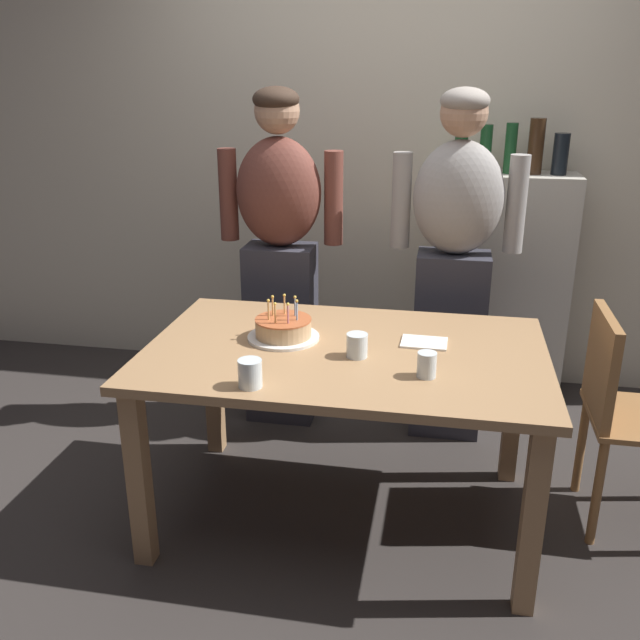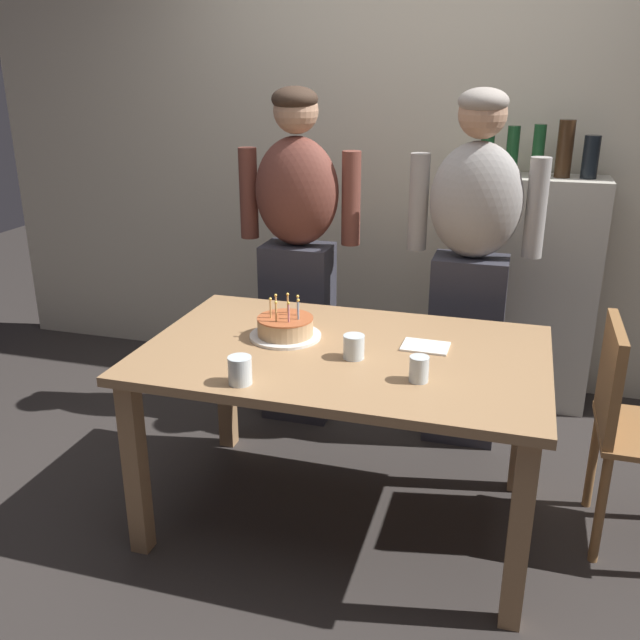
{
  "view_description": "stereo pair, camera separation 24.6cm",
  "coord_description": "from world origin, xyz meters",
  "px_view_note": "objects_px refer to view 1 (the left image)",
  "views": [
    {
      "loc": [
        0.35,
        -2.38,
        1.73
      ],
      "look_at": [
        -0.1,
        0.02,
        0.84
      ],
      "focal_mm": 38.76,
      "sensor_mm": 36.0,
      "label": 1
    },
    {
      "loc": [
        0.59,
        -2.32,
        1.73
      ],
      "look_at": [
        -0.1,
        0.02,
        0.84
      ],
      "focal_mm": 38.76,
      "sensor_mm": 36.0,
      "label": 2
    }
  ],
  "objects_px": {
    "water_glass_side": "(357,345)",
    "dining_chair": "(623,404)",
    "person_woman_cardigan": "(454,263)",
    "napkin_stack": "(424,343)",
    "water_glass_near": "(427,365)",
    "water_glass_far": "(250,373)",
    "person_man_bearded": "(280,255)",
    "birthday_cake": "(283,329)"
  },
  "relations": [
    {
      "from": "water_glass_far",
      "to": "person_man_bearded",
      "type": "relative_size",
      "value": 0.06
    },
    {
      "from": "napkin_stack",
      "to": "person_man_bearded",
      "type": "distance_m",
      "value": 1.03
    },
    {
      "from": "water_glass_near",
      "to": "water_glass_side",
      "type": "bearing_deg",
      "value": 153.12
    },
    {
      "from": "water_glass_side",
      "to": "napkin_stack",
      "type": "height_order",
      "value": "water_glass_side"
    },
    {
      "from": "water_glass_far",
      "to": "water_glass_side",
      "type": "xyz_separation_m",
      "value": [
        0.31,
        0.32,
        -0.0
      ]
    },
    {
      "from": "napkin_stack",
      "to": "person_woman_cardigan",
      "type": "relative_size",
      "value": 0.1
    },
    {
      "from": "water_glass_far",
      "to": "person_woman_cardigan",
      "type": "xyz_separation_m",
      "value": [
        0.65,
        1.2,
        0.09
      ]
    },
    {
      "from": "birthday_cake",
      "to": "water_glass_near",
      "type": "distance_m",
      "value": 0.62
    },
    {
      "from": "water_glass_side",
      "to": "person_man_bearded",
      "type": "bearing_deg",
      "value": 119.66
    },
    {
      "from": "water_glass_near",
      "to": "person_man_bearded",
      "type": "xyz_separation_m",
      "value": [
        -0.76,
        1.01,
        0.09
      ]
    },
    {
      "from": "water_glass_far",
      "to": "dining_chair",
      "type": "xyz_separation_m",
      "value": [
        1.32,
        0.57,
        -0.27
      ]
    },
    {
      "from": "person_woman_cardigan",
      "to": "napkin_stack",
      "type": "bearing_deg",
      "value": 81.92
    },
    {
      "from": "water_glass_far",
      "to": "napkin_stack",
      "type": "bearing_deg",
      "value": 41.81
    },
    {
      "from": "person_man_bearded",
      "to": "dining_chair",
      "type": "xyz_separation_m",
      "value": [
        1.51,
        -0.63,
        -0.36
      ]
    },
    {
      "from": "napkin_stack",
      "to": "dining_chair",
      "type": "distance_m",
      "value": 0.81
    },
    {
      "from": "napkin_stack",
      "to": "person_man_bearded",
      "type": "height_order",
      "value": "person_man_bearded"
    },
    {
      "from": "birthday_cake",
      "to": "water_glass_side",
      "type": "height_order",
      "value": "birthday_cake"
    },
    {
      "from": "birthday_cake",
      "to": "person_woman_cardigan",
      "type": "bearing_deg",
      "value": 49.64
    },
    {
      "from": "napkin_stack",
      "to": "birthday_cake",
      "type": "bearing_deg",
      "value": -174.86
    },
    {
      "from": "person_man_bearded",
      "to": "dining_chair",
      "type": "distance_m",
      "value": 1.67
    },
    {
      "from": "water_glass_far",
      "to": "water_glass_side",
      "type": "height_order",
      "value": "water_glass_far"
    },
    {
      "from": "dining_chair",
      "to": "person_woman_cardigan",
      "type": "bearing_deg",
      "value": 46.49
    },
    {
      "from": "water_glass_near",
      "to": "birthday_cake",
      "type": "bearing_deg",
      "value": 155.56
    },
    {
      "from": "dining_chair",
      "to": "person_man_bearded",
      "type": "bearing_deg",
      "value": 67.19
    },
    {
      "from": "water_glass_side",
      "to": "person_man_bearded",
      "type": "xyz_separation_m",
      "value": [
        -0.5,
        0.88,
        0.09
      ]
    },
    {
      "from": "water_glass_near",
      "to": "water_glass_far",
      "type": "distance_m",
      "value": 0.6
    },
    {
      "from": "person_woman_cardigan",
      "to": "dining_chair",
      "type": "bearing_deg",
      "value": 136.49
    },
    {
      "from": "water_glass_near",
      "to": "water_glass_far",
      "type": "xyz_separation_m",
      "value": [
        -0.57,
        -0.19,
        0.0
      ]
    },
    {
      "from": "water_glass_side",
      "to": "dining_chair",
      "type": "relative_size",
      "value": 0.1
    },
    {
      "from": "water_glass_far",
      "to": "napkin_stack",
      "type": "relative_size",
      "value": 0.55
    },
    {
      "from": "water_glass_near",
      "to": "water_glass_far",
      "type": "height_order",
      "value": "water_glass_far"
    },
    {
      "from": "water_glass_far",
      "to": "person_man_bearded",
      "type": "xyz_separation_m",
      "value": [
        -0.19,
        1.2,
        0.09
      ]
    },
    {
      "from": "water_glass_side",
      "to": "dining_chair",
      "type": "bearing_deg",
      "value": 13.88
    },
    {
      "from": "water_glass_side",
      "to": "person_woman_cardigan",
      "type": "relative_size",
      "value": 0.05
    },
    {
      "from": "birthday_cake",
      "to": "water_glass_near",
      "type": "xyz_separation_m",
      "value": [
        0.56,
        -0.26,
        0.01
      ]
    },
    {
      "from": "water_glass_near",
      "to": "dining_chair",
      "type": "xyz_separation_m",
      "value": [
        0.75,
        0.38,
        -0.27
      ]
    },
    {
      "from": "water_glass_near",
      "to": "person_man_bearded",
      "type": "distance_m",
      "value": 1.27
    },
    {
      "from": "water_glass_side",
      "to": "water_glass_near",
      "type": "bearing_deg",
      "value": -26.88
    },
    {
      "from": "water_glass_near",
      "to": "person_man_bearded",
      "type": "relative_size",
      "value": 0.05
    },
    {
      "from": "birthday_cake",
      "to": "water_glass_near",
      "type": "height_order",
      "value": "birthday_cake"
    },
    {
      "from": "water_glass_far",
      "to": "water_glass_side",
      "type": "relative_size",
      "value": 1.08
    },
    {
      "from": "napkin_stack",
      "to": "dining_chair",
      "type": "xyz_separation_m",
      "value": [
        0.77,
        0.07,
        -0.23
      ]
    }
  ]
}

